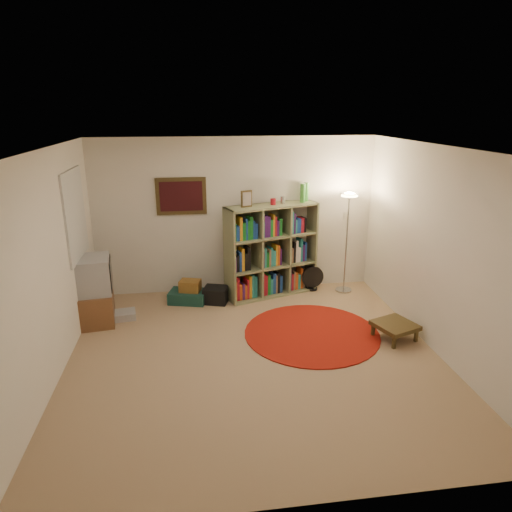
{
  "coord_description": "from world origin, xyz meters",
  "views": [
    {
      "loc": [
        -0.67,
        -4.91,
        2.91
      ],
      "look_at": [
        0.1,
        0.6,
        1.1
      ],
      "focal_mm": 32.0,
      "sensor_mm": 36.0,
      "label": 1
    }
  ],
  "objects_px": {
    "tv_stand": "(95,291)",
    "side_table": "(395,326)",
    "floor_lamp": "(349,210)",
    "bookshelf": "(270,252)",
    "suitcase": "(188,296)",
    "floor_fan": "(312,278)"
  },
  "relations": [
    {
      "from": "floor_fan",
      "to": "tv_stand",
      "type": "bearing_deg",
      "value": -170.66
    },
    {
      "from": "floor_lamp",
      "to": "floor_fan",
      "type": "distance_m",
      "value": 1.28
    },
    {
      "from": "tv_stand",
      "to": "suitcase",
      "type": "xyz_separation_m",
      "value": [
        1.27,
        0.52,
        -0.37
      ]
    },
    {
      "from": "floor_lamp",
      "to": "tv_stand",
      "type": "height_order",
      "value": "floor_lamp"
    },
    {
      "from": "bookshelf",
      "to": "tv_stand",
      "type": "distance_m",
      "value": 2.69
    },
    {
      "from": "floor_lamp",
      "to": "side_table",
      "type": "bearing_deg",
      "value": -85.63
    },
    {
      "from": "tv_stand",
      "to": "bookshelf",
      "type": "bearing_deg",
      "value": 6.83
    },
    {
      "from": "floor_fan",
      "to": "suitcase",
      "type": "distance_m",
      "value": 2.07
    },
    {
      "from": "bookshelf",
      "to": "suitcase",
      "type": "bearing_deg",
      "value": 168.49
    },
    {
      "from": "bookshelf",
      "to": "side_table",
      "type": "height_order",
      "value": "bookshelf"
    },
    {
      "from": "floor_fan",
      "to": "side_table",
      "type": "xyz_separation_m",
      "value": [
        0.65,
        -1.81,
        -0.03
      ]
    },
    {
      "from": "floor_lamp",
      "to": "bookshelf",
      "type": "bearing_deg",
      "value": 177.56
    },
    {
      "from": "bookshelf",
      "to": "floor_lamp",
      "type": "distance_m",
      "value": 1.41
    },
    {
      "from": "floor_lamp",
      "to": "suitcase",
      "type": "xyz_separation_m",
      "value": [
        -2.57,
        -0.11,
        -1.29
      ]
    },
    {
      "from": "side_table",
      "to": "bookshelf",
      "type": "bearing_deg",
      "value": 128.16
    },
    {
      "from": "floor_fan",
      "to": "suitcase",
      "type": "height_order",
      "value": "floor_fan"
    },
    {
      "from": "floor_lamp",
      "to": "side_table",
      "type": "relative_size",
      "value": 2.67
    },
    {
      "from": "floor_lamp",
      "to": "side_table",
      "type": "height_order",
      "value": "floor_lamp"
    },
    {
      "from": "tv_stand",
      "to": "suitcase",
      "type": "bearing_deg",
      "value": 14.38
    },
    {
      "from": "tv_stand",
      "to": "side_table",
      "type": "height_order",
      "value": "tv_stand"
    },
    {
      "from": "floor_fan",
      "to": "tv_stand",
      "type": "xyz_separation_m",
      "value": [
        -3.32,
        -0.73,
        0.25
      ]
    },
    {
      "from": "bookshelf",
      "to": "side_table",
      "type": "distance_m",
      "value": 2.29
    }
  ]
}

